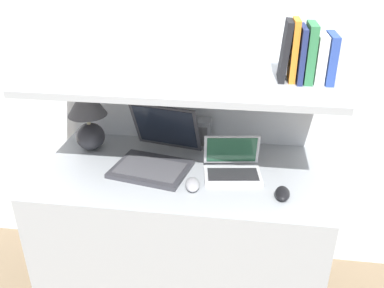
{
  "coord_description": "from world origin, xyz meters",
  "views": [
    {
      "loc": [
        0.27,
        -1.26,
        1.7
      ],
      "look_at": [
        0.05,
        0.33,
        0.9
      ],
      "focal_mm": 38.0,
      "sensor_mm": 36.0,
      "label": 1
    }
  ],
  "objects_px": {
    "laptop_large": "(156,154)",
    "book_orange": "(294,50)",
    "book_green": "(310,53)",
    "second_mouse": "(282,193)",
    "book_black": "(285,51)",
    "book_blue": "(330,58)",
    "table_lamp": "(88,113)",
    "computer_mouse": "(193,184)",
    "router_box": "(199,133)",
    "book_white": "(320,58)",
    "laptop_small": "(232,167)",
    "book_navy": "(301,54)"
  },
  "relations": [
    {
      "from": "laptop_large",
      "to": "book_orange",
      "type": "height_order",
      "value": "book_orange"
    },
    {
      "from": "book_green",
      "to": "second_mouse",
      "type": "bearing_deg",
      "value": -106.62
    },
    {
      "from": "book_black",
      "to": "book_blue",
      "type": "bearing_deg",
      "value": 0.0
    },
    {
      "from": "book_blue",
      "to": "table_lamp",
      "type": "bearing_deg",
      "value": 175.51
    },
    {
      "from": "book_green",
      "to": "book_orange",
      "type": "height_order",
      "value": "book_orange"
    },
    {
      "from": "book_blue",
      "to": "book_green",
      "type": "height_order",
      "value": "book_green"
    },
    {
      "from": "laptop_large",
      "to": "book_blue",
      "type": "height_order",
      "value": "book_blue"
    },
    {
      "from": "computer_mouse",
      "to": "router_box",
      "type": "distance_m",
      "value": 0.4
    },
    {
      "from": "table_lamp",
      "to": "book_white",
      "type": "bearing_deg",
      "value": -4.66
    },
    {
      "from": "laptop_large",
      "to": "book_white",
      "type": "distance_m",
      "value": 0.83
    },
    {
      "from": "laptop_large",
      "to": "laptop_small",
      "type": "distance_m",
      "value": 0.36
    },
    {
      "from": "book_blue",
      "to": "book_orange",
      "type": "distance_m",
      "value": 0.15
    },
    {
      "from": "book_white",
      "to": "book_green",
      "type": "distance_m",
      "value": 0.05
    },
    {
      "from": "book_orange",
      "to": "book_black",
      "type": "bearing_deg",
      "value": 180.0
    },
    {
      "from": "table_lamp",
      "to": "computer_mouse",
      "type": "bearing_deg",
      "value": -27.87
    },
    {
      "from": "table_lamp",
      "to": "book_white",
      "type": "xyz_separation_m",
      "value": [
        1.04,
        -0.09,
        0.33
      ]
    },
    {
      "from": "laptop_large",
      "to": "router_box",
      "type": "relative_size",
      "value": 2.92
    },
    {
      "from": "second_mouse",
      "to": "book_green",
      "type": "distance_m",
      "value": 0.58
    },
    {
      "from": "book_black",
      "to": "computer_mouse",
      "type": "bearing_deg",
      "value": -148.79
    },
    {
      "from": "laptop_large",
      "to": "router_box",
      "type": "bearing_deg",
      "value": 51.9
    },
    {
      "from": "router_box",
      "to": "book_green",
      "type": "relative_size",
      "value": 0.63
    },
    {
      "from": "second_mouse",
      "to": "book_green",
      "type": "bearing_deg",
      "value": 73.38
    },
    {
      "from": "book_blue",
      "to": "book_navy",
      "type": "xyz_separation_m",
      "value": [
        -0.12,
        0.0,
        0.01
      ]
    },
    {
      "from": "book_navy",
      "to": "router_box",
      "type": "bearing_deg",
      "value": 156.2
    },
    {
      "from": "laptop_small",
      "to": "second_mouse",
      "type": "xyz_separation_m",
      "value": [
        0.21,
        -0.15,
        -0.02
      ]
    },
    {
      "from": "book_blue",
      "to": "computer_mouse",
      "type": "bearing_deg",
      "value": -158.25
    },
    {
      "from": "table_lamp",
      "to": "book_navy",
      "type": "relative_size",
      "value": 1.53
    },
    {
      "from": "laptop_small",
      "to": "computer_mouse",
      "type": "bearing_deg",
      "value": -139.53
    },
    {
      "from": "book_white",
      "to": "book_black",
      "type": "relative_size",
      "value": 0.78
    },
    {
      "from": "book_blue",
      "to": "book_black",
      "type": "relative_size",
      "value": 0.8
    },
    {
      "from": "computer_mouse",
      "to": "book_blue",
      "type": "xyz_separation_m",
      "value": [
        0.53,
        0.21,
        0.51
      ]
    },
    {
      "from": "computer_mouse",
      "to": "book_blue",
      "type": "bearing_deg",
      "value": 21.75
    },
    {
      "from": "book_white",
      "to": "laptop_large",
      "type": "bearing_deg",
      "value": -177.3
    },
    {
      "from": "book_white",
      "to": "book_orange",
      "type": "height_order",
      "value": "book_orange"
    },
    {
      "from": "computer_mouse",
      "to": "book_black",
      "type": "relative_size",
      "value": 0.48
    },
    {
      "from": "book_green",
      "to": "laptop_small",
      "type": "bearing_deg",
      "value": -165.63
    },
    {
      "from": "table_lamp",
      "to": "book_green",
      "type": "xyz_separation_m",
      "value": [
        1.0,
        -0.09,
        0.35
      ]
    },
    {
      "from": "laptop_large",
      "to": "second_mouse",
      "type": "distance_m",
      "value": 0.6
    },
    {
      "from": "book_green",
      "to": "book_orange",
      "type": "xyz_separation_m",
      "value": [
        -0.06,
        0.0,
        0.01
      ]
    },
    {
      "from": "table_lamp",
      "to": "laptop_large",
      "type": "distance_m",
      "value": 0.4
    },
    {
      "from": "laptop_small",
      "to": "table_lamp",
      "type": "bearing_deg",
      "value": 167.64
    },
    {
      "from": "book_white",
      "to": "book_black",
      "type": "distance_m",
      "value": 0.14
    },
    {
      "from": "second_mouse",
      "to": "book_black",
      "type": "bearing_deg",
      "value": 97.29
    },
    {
      "from": "book_blue",
      "to": "book_orange",
      "type": "height_order",
      "value": "book_orange"
    },
    {
      "from": "book_blue",
      "to": "book_white",
      "type": "xyz_separation_m",
      "value": [
        -0.04,
        0.0,
        -0.0
      ]
    },
    {
      "from": "laptop_large",
      "to": "router_box",
      "type": "distance_m",
      "value": 0.28
    },
    {
      "from": "table_lamp",
      "to": "book_blue",
      "type": "relative_size",
      "value": 1.74
    },
    {
      "from": "book_orange",
      "to": "book_black",
      "type": "height_order",
      "value": "book_orange"
    },
    {
      "from": "book_white",
      "to": "book_navy",
      "type": "xyz_separation_m",
      "value": [
        -0.08,
        0.0,
        0.02
      ]
    },
    {
      "from": "second_mouse",
      "to": "book_green",
      "type": "height_order",
      "value": "book_green"
    }
  ]
}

